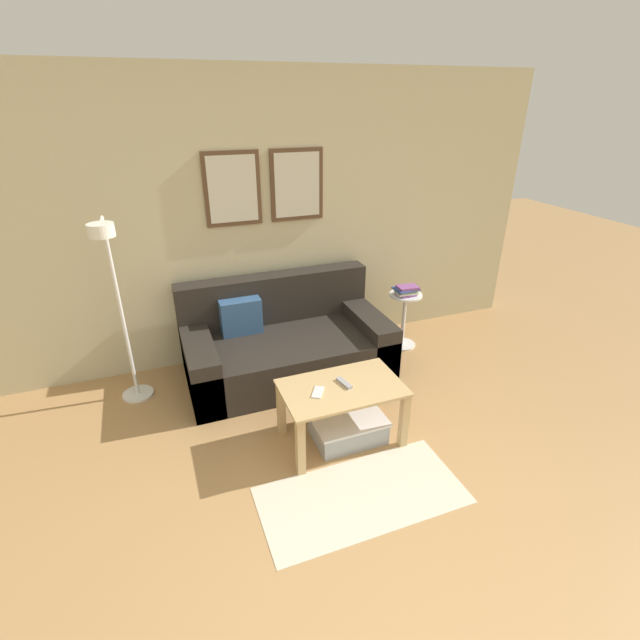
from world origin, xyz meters
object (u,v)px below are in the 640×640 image
(coffee_table, at_px, (342,398))
(cell_phone, at_px, (318,392))
(side_table, at_px, (404,315))
(storage_bin, at_px, (348,427))
(book_stack, at_px, (407,290))
(floor_lamp, at_px, (116,295))
(couch, at_px, (285,344))
(remote_control, at_px, (344,383))

(coffee_table, xyz_separation_m, cell_phone, (-0.19, -0.01, 0.10))
(coffee_table, xyz_separation_m, side_table, (1.15, 1.10, -0.03))
(storage_bin, height_order, book_stack, book_stack)
(floor_lamp, xyz_separation_m, side_table, (2.55, 0.11, -0.64))
(couch, xyz_separation_m, book_stack, (1.25, 0.02, 0.34))
(couch, distance_m, remote_control, 1.07)
(coffee_table, distance_m, book_stack, 1.60)
(coffee_table, bearing_deg, book_stack, 43.48)
(book_stack, height_order, cell_phone, book_stack)
(couch, bearing_deg, storage_bin, -82.02)
(floor_lamp, height_order, cell_phone, floor_lamp)
(couch, relative_size, floor_lamp, 1.16)
(side_table, relative_size, remote_control, 3.76)
(couch, distance_m, book_stack, 1.29)
(side_table, bearing_deg, coffee_table, -136.26)
(couch, bearing_deg, side_table, 1.59)
(coffee_table, xyz_separation_m, floor_lamp, (-1.40, 1.00, 0.62))
(side_table, height_order, cell_phone, side_table)
(book_stack, height_order, remote_control, book_stack)
(couch, relative_size, storage_bin, 3.37)
(couch, xyz_separation_m, cell_phone, (-0.09, -1.08, 0.19))
(book_stack, bearing_deg, coffee_table, -136.52)
(floor_lamp, bearing_deg, couch, 3.20)
(couch, relative_size, side_table, 3.17)
(storage_bin, xyz_separation_m, cell_phone, (-0.24, -0.01, 0.37))
(floor_lamp, bearing_deg, storage_bin, -34.58)
(remote_control, bearing_deg, coffee_table, -151.30)
(floor_lamp, distance_m, cell_phone, 1.66)
(coffee_table, height_order, storage_bin, coffee_table)
(couch, height_order, remote_control, couch)
(book_stack, distance_m, cell_phone, 1.73)
(coffee_table, bearing_deg, couch, 95.26)
(storage_bin, xyz_separation_m, remote_control, (-0.03, 0.03, 0.38))
(coffee_table, bearing_deg, storage_bin, -3.01)
(book_stack, bearing_deg, side_table, 66.40)
(book_stack, bearing_deg, floor_lamp, -177.98)
(storage_bin, relative_size, remote_control, 3.54)
(storage_bin, xyz_separation_m, book_stack, (1.09, 1.09, 0.52))
(side_table, xyz_separation_m, remote_control, (-1.13, -1.08, 0.14))
(floor_lamp, xyz_separation_m, book_stack, (2.55, 0.09, -0.37))
(cell_phone, bearing_deg, side_table, 71.49)
(floor_lamp, bearing_deg, coffee_table, -35.48)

